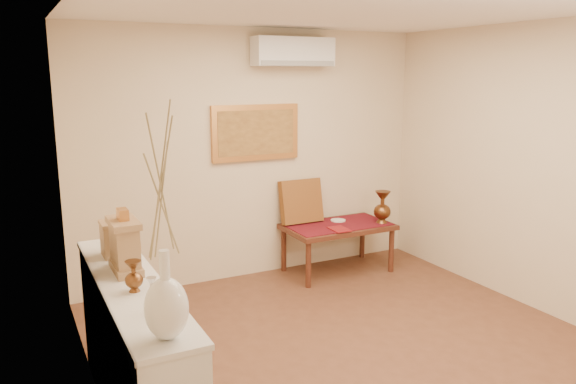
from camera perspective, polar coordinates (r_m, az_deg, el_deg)
floor at (r=4.67m, az=8.47°, el=-16.57°), size 4.50×4.50×0.00m
ceiling at (r=4.14m, az=9.67°, el=18.43°), size 4.50×4.50×0.00m
wall_back at (r=6.14m, az=-3.38°, el=3.75°), size 4.00×0.02×2.70m
wall_left at (r=3.46m, az=-18.98°, el=-3.29°), size 0.02×4.50×2.70m
wall_right at (r=5.60m, az=25.85°, el=1.79°), size 0.02×4.50×2.70m
white_vase at (r=2.63m, az=-12.62°, el=-3.46°), size 0.21×0.21×1.11m
candlestick at (r=3.09m, az=-13.64°, el=-10.12°), size 0.09×0.09×0.19m
brass_urn_small at (r=3.39m, az=-15.42°, el=-7.83°), size 0.11×0.11×0.24m
table_cloth at (r=6.37m, az=5.09°, el=-3.30°), size 1.14×0.59×0.01m
brass_urn_tall at (r=6.44m, az=9.57°, el=-1.16°), size 0.20×0.20×0.45m
plate at (r=6.50m, az=5.11°, el=-2.88°), size 0.17×0.17×0.01m
menu at (r=6.14m, az=5.23°, el=-3.78°), size 0.19×0.26×0.01m
cushion at (r=6.36m, az=1.34°, el=-0.94°), size 0.50×0.20×0.51m
display_ledge at (r=3.79m, az=-15.36°, el=-15.66°), size 0.37×2.02×0.98m
mantel_clock at (r=3.72m, az=-16.24°, el=-5.17°), size 0.17×0.36×0.41m
wooden_chest at (r=4.07m, az=-17.31°, el=-4.54°), size 0.16×0.21×0.24m
low_table at (r=6.39m, az=5.08°, el=-3.90°), size 1.20×0.70×0.55m
painting at (r=6.08m, az=-3.30°, el=6.05°), size 1.00×0.06×0.60m
ac_unit at (r=6.13m, az=0.53°, el=14.05°), size 0.90×0.25×0.30m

